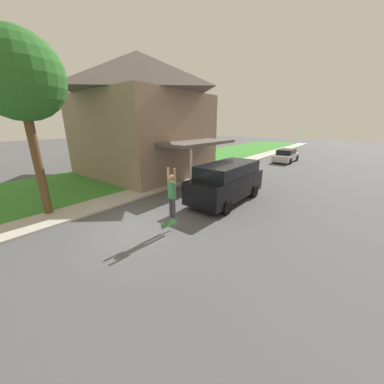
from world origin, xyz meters
name	(u,v)px	position (x,y,z in m)	size (l,w,h in m)	color
ground_plane	(135,228)	(0.00, 0.00, 0.00)	(120.00, 120.00, 0.00)	#49494C
lawn	(134,174)	(-8.00, 6.00, 0.04)	(10.00, 80.00, 0.08)	#387F2D
sidewalk	(172,183)	(-3.60, 6.00, 0.05)	(1.80, 80.00, 0.10)	#ADA89E
house	(141,114)	(-7.90, 7.05, 4.87)	(12.16, 8.98, 9.22)	#89705B
lawn_tree_near	(19,77)	(-4.35, -1.66, 5.85)	(3.42, 3.42, 7.53)	brown
suv_parked	(227,181)	(1.28, 5.24, 1.13)	(2.15, 5.11, 2.11)	black
car_down_street	(286,156)	(0.06, 20.55, 0.66)	(1.87, 4.52, 1.38)	#B7B7BC
skateboarder	(172,193)	(1.34, 0.89, 1.58)	(0.41, 0.24, 2.03)	#38383D
skateboard	(169,223)	(1.27, 0.74, 0.33)	(0.19, 0.79, 0.24)	#337F3D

